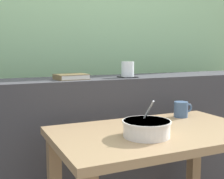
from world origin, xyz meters
The scene contains 9 objects.
outdoor_backdrop centered at (0.00, 1.08, 1.40)m, with size 4.80×0.08×2.80m, color #8EBC89.
dark_console_ledge centered at (0.00, 0.55, 0.44)m, with size 2.80×0.35×0.88m, color #38383D.
breakfast_table centered at (-0.05, -0.02, 0.55)m, with size 0.95×0.57×0.68m.
coaster_square centered at (0.06, 0.48, 0.88)m, with size 0.10×0.10×0.01m, color black.
juice_glass centered at (0.06, 0.48, 0.93)m, with size 0.08×0.08×0.09m.
closed_book centered at (-0.30, 0.51, 0.90)m, with size 0.19×0.15×0.03m.
soup_bowl centered at (-0.15, -0.09, 0.72)m, with size 0.21×0.21×0.16m.
fork_utensil centered at (-0.09, 0.11, 0.69)m, with size 0.02×0.17×0.01m, color silver.
ceramic_mug centered at (0.23, 0.16, 0.73)m, with size 0.11×0.08×0.08m.
Camera 1 is at (-0.80, -1.16, 1.05)m, focal length 48.23 mm.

